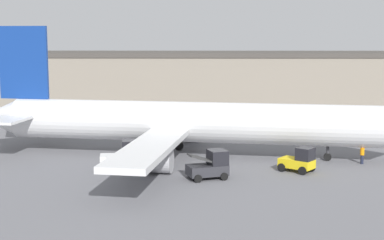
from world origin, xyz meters
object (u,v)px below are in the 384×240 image
at_px(ground_crew_worker, 362,154).
at_px(baggage_tug, 124,156).
at_px(pushback_tug, 299,161).
at_px(airplane, 181,122).
at_px(belt_loader_truck, 210,166).

relative_size(ground_crew_worker, baggage_tug, 0.47).
xyz_separation_m(baggage_tug, pushback_tug, (15.11, -0.99, -0.14)).
distance_m(airplane, belt_loader_truck, 9.67).
bearing_deg(baggage_tug, ground_crew_worker, -1.96).
relative_size(belt_loader_truck, pushback_tug, 1.11).
distance_m(ground_crew_worker, belt_loader_truck, 14.91).
relative_size(airplane, pushback_tug, 13.13).
bearing_deg(ground_crew_worker, airplane, 168.46).
distance_m(ground_crew_worker, baggage_tug, 21.42).
bearing_deg(belt_loader_truck, airplane, 86.75).
height_order(ground_crew_worker, belt_loader_truck, belt_loader_truck).
relative_size(ground_crew_worker, pushback_tug, 0.52).
bearing_deg(airplane, pushback_tug, -24.02).
distance_m(belt_loader_truck, pushback_tug, 7.98).
relative_size(baggage_tug, pushback_tug, 1.11).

